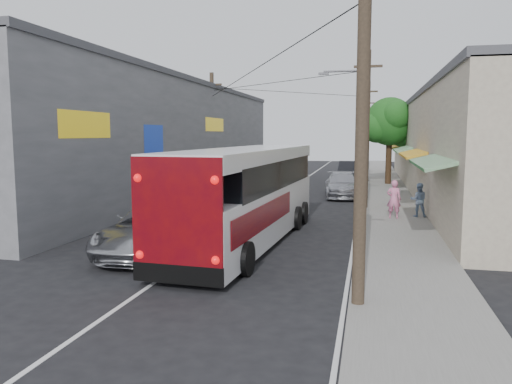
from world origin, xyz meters
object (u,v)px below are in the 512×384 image
parked_car_far (349,171)px  pedestrian_far (419,200)px  coach_bus (248,194)px  pedestrian_near (394,199)px  jeepney (153,230)px  parked_car_mid (344,182)px  parked_suv (342,185)px

parked_car_far → pedestrian_far: 18.74m
coach_bus → pedestrian_near: bearing=50.9°
jeepney → pedestrian_far: 12.53m
jeepney → parked_car_mid: jeepney is taller
parked_car_mid → pedestrian_far: (3.80, -9.47, 0.16)m
parked_suv → parked_car_mid: parked_suv is taller
parked_suv → pedestrian_far: size_ratio=3.33×
pedestrian_far → parked_car_mid: bearing=-67.4°
parked_car_far → pedestrian_near: 19.21m
parked_suv → pedestrian_near: size_ratio=2.99×
jeepney → pedestrian_near: (7.88, 8.05, 0.22)m
coach_bus → pedestrian_near: 7.86m
pedestrian_near → parked_car_mid: bearing=-69.3°
jeepney → pedestrian_near: size_ratio=3.18×
parked_car_far → pedestrian_near: bearing=-81.6°
jeepney → pedestrian_near: bearing=42.5°
parked_suv → parked_car_far: parked_car_far is taller
pedestrian_near → pedestrian_far: size_ratio=1.11×
parked_car_far → pedestrian_far: pedestrian_far is taller
jeepney → parked_suv: 17.00m
parked_car_far → parked_car_mid: bearing=-89.7°
coach_bus → jeepney: coach_bus is taller
parked_car_mid → pedestrian_near: pedestrian_near is taller
parked_suv → pedestrian_far: pedestrian_far is taller
coach_bus → jeepney: (-2.61, -2.28, -0.98)m
coach_bus → parked_suv: bearing=82.8°
pedestrian_near → coach_bus: bearing=53.4°
pedestrian_far → coach_bus: bearing=46.0°
coach_bus → jeepney: size_ratio=2.16×
coach_bus → parked_suv: size_ratio=2.30×
parked_suv → pedestrian_near: 8.57m
coach_bus → pedestrian_far: bearing=48.5°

